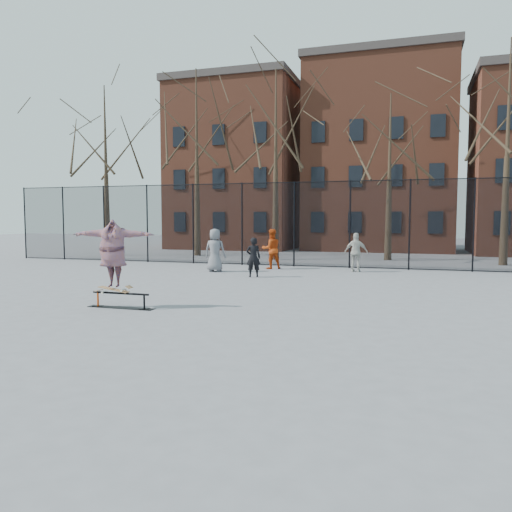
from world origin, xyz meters
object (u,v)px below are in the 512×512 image
(skate_rail, at_px, (121,302))
(bystander_black, at_px, (253,257))
(bystander_red, at_px, (271,249))
(bystander_white, at_px, (356,252))
(skater, at_px, (113,254))
(bystander_grey, at_px, (215,250))
(skateboard, at_px, (114,290))

(skate_rail, xyz_separation_m, bystander_black, (1.19, 7.36, 0.61))
(bystander_red, distance_m, bystander_white, 3.79)
(bystander_black, xyz_separation_m, bystander_white, (3.59, 3.11, 0.06))
(skate_rail, xyz_separation_m, bystander_red, (0.99, 10.60, 0.74))
(skate_rail, relative_size, bystander_white, 1.10)
(bystander_black, relative_size, bystander_red, 0.86)
(skater, xyz_separation_m, bystander_grey, (-0.78, 8.72, -0.45))
(skater, xyz_separation_m, bystander_black, (1.39, 7.36, -0.60))
(bystander_grey, xyz_separation_m, bystander_black, (2.17, -1.37, -0.15))
(skate_rail, distance_m, bystander_white, 11.53)
(skate_rail, xyz_separation_m, skater, (-0.20, 0.00, 1.22))
(skate_rail, xyz_separation_m, bystander_grey, (-0.98, 8.72, 0.76))
(bystander_red, height_order, bystander_white, bystander_red)
(bystander_black, height_order, bystander_white, bystander_white)
(bystander_grey, relative_size, bystander_black, 1.19)
(skate_rail, distance_m, bystander_grey, 8.81)
(bystander_grey, height_order, bystander_white, bystander_grey)
(skate_rail, relative_size, bystander_red, 1.02)
(skater, bearing_deg, bystander_black, 65.89)
(skater, height_order, bystander_red, skater)
(bystander_black, bearing_deg, skate_rail, 59.60)
(bystander_red, bearing_deg, skateboard, 51.80)
(skater, bearing_deg, skate_rail, -13.44)
(bystander_red, bearing_deg, bystander_grey, 11.86)
(bystander_grey, bearing_deg, bystander_black, 144.01)
(bystander_grey, relative_size, bystander_white, 1.10)
(skate_rail, height_order, skater, skater)
(skate_rail, distance_m, bystander_red, 10.68)
(skateboard, relative_size, skater, 0.42)
(skateboard, bearing_deg, skater, 0.00)
(skateboard, xyz_separation_m, skater, (0.00, 0.00, 0.92))
(bystander_grey, bearing_deg, skateboard, 91.38)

